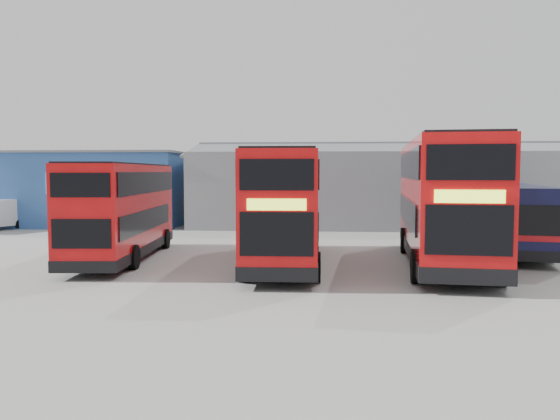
% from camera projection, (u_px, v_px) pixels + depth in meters
% --- Properties ---
extents(ground_plane, '(120.00, 120.00, 0.00)m').
position_uv_depth(ground_plane, '(277.00, 272.00, 20.26)').
color(ground_plane, gray).
rests_on(ground_plane, ground).
extents(office_block, '(12.30, 8.32, 5.12)m').
position_uv_depth(office_block, '(101.00, 188.00, 38.99)').
color(office_block, navy).
rests_on(office_block, ground).
extents(maintenance_shed, '(30.50, 12.00, 5.89)m').
position_uv_depth(maintenance_shed, '(408.00, 188.00, 39.41)').
color(maintenance_shed, gray).
rests_on(maintenance_shed, ground).
extents(double_decker_left, '(3.00, 9.79, 4.08)m').
position_uv_depth(double_decker_left, '(123.00, 212.00, 23.16)').
color(double_decker_left, red).
rests_on(double_decker_left, ground).
extents(double_decker_centre, '(2.85, 10.75, 4.53)m').
position_uv_depth(double_decker_centre, '(285.00, 209.00, 22.00)').
color(double_decker_centre, red).
rests_on(double_decker_centre, ground).
extents(double_decker_right, '(3.97, 11.99, 4.98)m').
position_uv_depth(double_decker_right, '(444.00, 203.00, 21.84)').
color(double_decker_right, red).
rests_on(double_decker_right, ground).
extents(single_decker_blue, '(4.85, 11.75, 3.11)m').
position_uv_depth(single_decker_blue, '(508.00, 218.00, 25.97)').
color(single_decker_blue, '#0C1237').
rests_on(single_decker_blue, ground).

